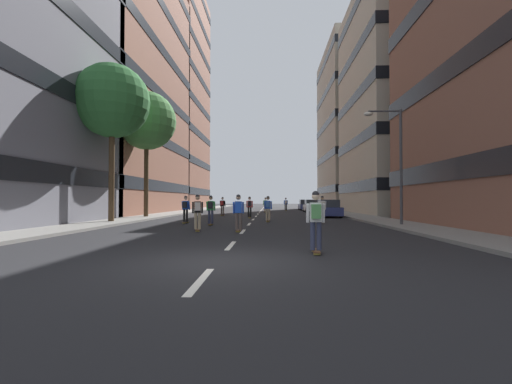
{
  "coord_description": "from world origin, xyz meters",
  "views": [
    {
      "loc": [
        1.32,
        -8.5,
        1.53
      ],
      "look_at": [
        0.0,
        23.21,
        2.22
      ],
      "focal_mm": 24.3,
      "sensor_mm": 36.0,
      "label": 1
    }
  ],
  "objects_px": {
    "skater_5": "(322,207)",
    "skater_10": "(198,210)",
    "street_tree_near": "(147,121)",
    "skater_7": "(238,211)",
    "skater_3": "(250,206)",
    "parked_car_far": "(328,209)",
    "streetlamp_right": "(394,153)",
    "skater_2": "(268,207)",
    "parked_car_near": "(312,206)",
    "skater_8": "(286,203)",
    "skater_1": "(265,204)",
    "skater_9": "(211,208)",
    "skater_4": "(316,218)",
    "street_tree_mid": "(112,101)",
    "parked_car_mid": "(305,205)",
    "skater_0": "(186,208)",
    "skater_6": "(222,205)"
  },
  "relations": [
    {
      "from": "street_tree_mid",
      "to": "skater_3",
      "type": "xyz_separation_m",
      "value": [
        8.55,
        6.72,
        -6.9
      ]
    },
    {
      "from": "skater_1",
      "to": "skater_4",
      "type": "relative_size",
      "value": 1.0
    },
    {
      "from": "skater_0",
      "to": "skater_2",
      "type": "xyz_separation_m",
      "value": [
        5.29,
        1.72,
        0.0
      ]
    },
    {
      "from": "parked_car_near",
      "to": "street_tree_mid",
      "type": "relative_size",
      "value": 0.43
    },
    {
      "from": "skater_3",
      "to": "skater_5",
      "type": "relative_size",
      "value": 1.0
    },
    {
      "from": "parked_car_near",
      "to": "skater_8",
      "type": "xyz_separation_m",
      "value": [
        -2.96,
        4.79,
        0.32
      ]
    },
    {
      "from": "skater_8",
      "to": "skater_9",
      "type": "relative_size",
      "value": 1.0
    },
    {
      "from": "skater_0",
      "to": "skater_4",
      "type": "bearing_deg",
      "value": -60.97
    },
    {
      "from": "parked_car_far",
      "to": "skater_5",
      "type": "relative_size",
      "value": 2.47
    },
    {
      "from": "street_tree_near",
      "to": "skater_7",
      "type": "bearing_deg",
      "value": -53.34
    },
    {
      "from": "streetlamp_right",
      "to": "skater_1",
      "type": "distance_m",
      "value": 22.79
    },
    {
      "from": "parked_car_far",
      "to": "skater_6",
      "type": "height_order",
      "value": "skater_6"
    },
    {
      "from": "skater_2",
      "to": "parked_car_far",
      "type": "bearing_deg",
      "value": 51.94
    },
    {
      "from": "skater_3",
      "to": "skater_10",
      "type": "relative_size",
      "value": 1.0
    },
    {
      "from": "skater_2",
      "to": "skater_9",
      "type": "xyz_separation_m",
      "value": [
        -3.39,
        -3.26,
        0.0
      ]
    },
    {
      "from": "parked_car_near",
      "to": "skater_3",
      "type": "bearing_deg",
      "value": -116.64
    },
    {
      "from": "parked_car_far",
      "to": "parked_car_mid",
      "type": "bearing_deg",
      "value": 90.0
    },
    {
      "from": "street_tree_mid",
      "to": "skater_10",
      "type": "height_order",
      "value": "street_tree_mid"
    },
    {
      "from": "streetlamp_right",
      "to": "skater_2",
      "type": "distance_m",
      "value": 8.77
    },
    {
      "from": "parked_car_near",
      "to": "skater_10",
      "type": "height_order",
      "value": "skater_10"
    },
    {
      "from": "skater_4",
      "to": "skater_7",
      "type": "height_order",
      "value": "same"
    },
    {
      "from": "parked_car_near",
      "to": "skater_10",
      "type": "bearing_deg",
      "value": -108.53
    },
    {
      "from": "skater_5",
      "to": "skater_10",
      "type": "distance_m",
      "value": 9.48
    },
    {
      "from": "parked_car_mid",
      "to": "skater_8",
      "type": "bearing_deg",
      "value": -133.91
    },
    {
      "from": "parked_car_far",
      "to": "skater_1",
      "type": "distance_m",
      "value": 12.02
    },
    {
      "from": "streetlamp_right",
      "to": "skater_2",
      "type": "relative_size",
      "value": 3.65
    },
    {
      "from": "parked_car_near",
      "to": "skater_5",
      "type": "height_order",
      "value": "skater_5"
    },
    {
      "from": "street_tree_near",
      "to": "skater_2",
      "type": "bearing_deg",
      "value": -23.65
    },
    {
      "from": "streetlamp_right",
      "to": "skater_3",
      "type": "relative_size",
      "value": 3.65
    },
    {
      "from": "parked_car_mid",
      "to": "parked_car_far",
      "type": "height_order",
      "value": "same"
    },
    {
      "from": "skater_0",
      "to": "skater_1",
      "type": "height_order",
      "value": "same"
    },
    {
      "from": "parked_car_far",
      "to": "street_tree_near",
      "type": "xyz_separation_m",
      "value": [
        -15.33,
        -2.23,
        7.35
      ]
    },
    {
      "from": "street_tree_near",
      "to": "skater_3",
      "type": "distance_m",
      "value": 11.09
    },
    {
      "from": "parked_car_near",
      "to": "street_tree_near",
      "type": "height_order",
      "value": "street_tree_near"
    },
    {
      "from": "skater_4",
      "to": "skater_8",
      "type": "xyz_separation_m",
      "value": [
        0.8,
        37.06,
        0.0
      ]
    },
    {
      "from": "parked_car_far",
      "to": "skater_3",
      "type": "relative_size",
      "value": 2.47
    },
    {
      "from": "skater_1",
      "to": "skater_6",
      "type": "distance_m",
      "value": 9.34
    },
    {
      "from": "skater_1",
      "to": "skater_10",
      "type": "bearing_deg",
      "value": -96.85
    },
    {
      "from": "streetlamp_right",
      "to": "skater_10",
      "type": "bearing_deg",
      "value": -163.19
    },
    {
      "from": "parked_car_far",
      "to": "streetlamp_right",
      "type": "relative_size",
      "value": 0.68
    },
    {
      "from": "skater_0",
      "to": "skater_4",
      "type": "relative_size",
      "value": 1.0
    },
    {
      "from": "street_tree_near",
      "to": "skater_8",
      "type": "xyz_separation_m",
      "value": [
        12.37,
        18.76,
        -7.04
      ]
    },
    {
      "from": "street_tree_mid",
      "to": "skater_4",
      "type": "bearing_deg",
      "value": -46.17
    },
    {
      "from": "parked_car_near",
      "to": "street_tree_mid",
      "type": "distance_m",
      "value": 26.39
    },
    {
      "from": "street_tree_near",
      "to": "skater_4",
      "type": "distance_m",
      "value": 22.77
    },
    {
      "from": "parked_car_mid",
      "to": "skater_1",
      "type": "height_order",
      "value": "skater_1"
    },
    {
      "from": "skater_4",
      "to": "skater_10",
      "type": "height_order",
      "value": "same"
    },
    {
      "from": "skater_8",
      "to": "skater_1",
      "type": "bearing_deg",
      "value": -114.29
    },
    {
      "from": "skater_0",
      "to": "skater_6",
      "type": "relative_size",
      "value": 1.0
    },
    {
      "from": "skater_10",
      "to": "skater_7",
      "type": "bearing_deg",
      "value": -4.79
    }
  ]
}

